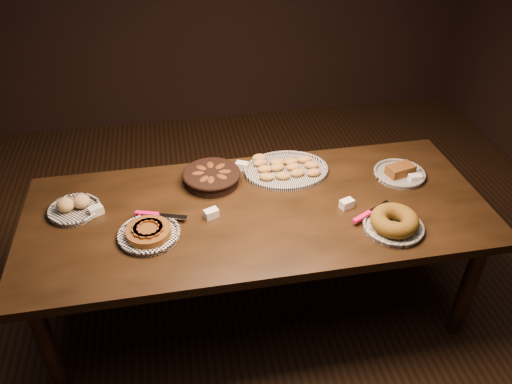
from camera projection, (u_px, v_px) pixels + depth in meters
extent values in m
plane|color=black|center=(258.00, 306.00, 3.03)|extent=(5.00, 5.00, 0.00)
cube|color=black|center=(258.00, 212.00, 2.60)|extent=(2.40, 1.00, 0.05)
cylinder|color=black|center=(49.00, 349.00, 2.36)|extent=(0.08, 0.08, 0.70)
cylinder|color=black|center=(468.00, 287.00, 2.68)|extent=(0.08, 0.08, 0.70)
cylinder|color=black|center=(68.00, 243.00, 2.97)|extent=(0.08, 0.08, 0.70)
cylinder|color=black|center=(408.00, 203.00, 3.28)|extent=(0.08, 0.08, 0.70)
torus|color=white|center=(149.00, 233.00, 2.40)|extent=(0.30, 0.30, 0.02)
cylinder|color=#4C300F|center=(149.00, 232.00, 2.39)|extent=(0.24, 0.24, 0.03)
cube|color=#5C310F|center=(160.00, 226.00, 2.39)|extent=(0.03, 0.08, 0.01)
cube|color=#5C310F|center=(158.00, 222.00, 2.42)|extent=(0.06, 0.07, 0.01)
cube|color=#5C310F|center=(153.00, 220.00, 2.43)|extent=(0.08, 0.05, 0.01)
cube|color=#5C310F|center=(146.00, 220.00, 2.43)|extent=(0.08, 0.03, 0.01)
cube|color=#5C310F|center=(140.00, 223.00, 2.41)|extent=(0.07, 0.06, 0.01)
cube|color=#5C310F|center=(136.00, 226.00, 2.39)|extent=(0.05, 0.08, 0.01)
cube|color=#5C310F|center=(135.00, 230.00, 2.37)|extent=(0.03, 0.08, 0.01)
cube|color=#5C310F|center=(138.00, 234.00, 2.34)|extent=(0.06, 0.07, 0.01)
cube|color=#5C310F|center=(143.00, 236.00, 2.33)|extent=(0.08, 0.05, 0.01)
cube|color=#5C310F|center=(150.00, 236.00, 2.33)|extent=(0.08, 0.03, 0.01)
cube|color=#5C310F|center=(156.00, 233.00, 2.35)|extent=(0.07, 0.06, 0.01)
cube|color=#5C310F|center=(160.00, 230.00, 2.37)|extent=(0.05, 0.08, 0.01)
cube|color=#FB0C5C|center=(147.00, 214.00, 2.50)|extent=(0.12, 0.06, 0.02)
cube|color=silver|center=(172.00, 216.00, 2.49)|extent=(0.15, 0.08, 0.00)
torus|color=black|center=(286.00, 169.00, 2.85)|extent=(0.39, 0.39, 0.02)
ellipsoid|color=#9C652D|center=(267.00, 177.00, 2.77)|extent=(0.10, 0.07, 0.04)
ellipsoid|color=#9C652D|center=(283.00, 176.00, 2.77)|extent=(0.09, 0.07, 0.04)
ellipsoid|color=#9C652D|center=(298.00, 173.00, 2.80)|extent=(0.09, 0.06, 0.04)
ellipsoid|color=#9C652D|center=(314.00, 172.00, 2.80)|extent=(0.09, 0.06, 0.04)
ellipsoid|color=#9C652D|center=(265.00, 169.00, 2.83)|extent=(0.09, 0.06, 0.04)
ellipsoid|color=#9C652D|center=(277.00, 167.00, 2.84)|extent=(0.09, 0.07, 0.04)
ellipsoid|color=#9C652D|center=(293.00, 167.00, 2.85)|extent=(0.09, 0.06, 0.04)
ellipsoid|color=#9C652D|center=(311.00, 165.00, 2.86)|extent=(0.09, 0.07, 0.04)
ellipsoid|color=#9C652D|center=(260.00, 163.00, 2.88)|extent=(0.09, 0.06, 0.04)
ellipsoid|color=#9C652D|center=(277.00, 162.00, 2.89)|extent=(0.09, 0.07, 0.04)
ellipsoid|color=#9C652D|center=(291.00, 161.00, 2.89)|extent=(0.09, 0.06, 0.04)
ellipsoid|color=#9C652D|center=(305.00, 159.00, 2.91)|extent=(0.09, 0.06, 0.04)
ellipsoid|color=#9C652D|center=(259.00, 158.00, 2.93)|extent=(0.09, 0.06, 0.04)
torus|color=black|center=(393.00, 226.00, 2.44)|extent=(0.30, 0.30, 0.02)
torus|color=brown|center=(395.00, 220.00, 2.43)|extent=(0.26, 0.26, 0.08)
cube|color=#FB0C5C|center=(362.00, 217.00, 2.48)|extent=(0.12, 0.08, 0.02)
cube|color=silver|center=(379.00, 207.00, 2.55)|extent=(0.15, 0.10, 0.00)
cylinder|color=black|center=(212.00, 178.00, 2.75)|extent=(0.37, 0.37, 0.07)
torus|color=black|center=(212.00, 174.00, 2.74)|extent=(0.32, 0.32, 0.03)
ellipsoid|color=#371B0B|center=(225.00, 174.00, 2.74)|extent=(0.10, 0.06, 0.04)
ellipsoid|color=#371B0B|center=(220.00, 168.00, 2.79)|extent=(0.11, 0.10, 0.04)
ellipsoid|color=#371B0B|center=(210.00, 167.00, 2.80)|extent=(0.05, 0.10, 0.04)
ellipsoid|color=#371B0B|center=(201.00, 170.00, 2.77)|extent=(0.10, 0.11, 0.04)
ellipsoid|color=#371B0B|center=(198.00, 175.00, 2.73)|extent=(0.10, 0.06, 0.04)
ellipsoid|color=#371B0B|center=(204.00, 181.00, 2.69)|extent=(0.10, 0.11, 0.04)
ellipsoid|color=#371B0B|center=(211.00, 182.00, 2.68)|extent=(0.07, 0.10, 0.04)
ellipsoid|color=#371B0B|center=(222.00, 179.00, 2.70)|extent=(0.10, 0.11, 0.04)
torus|color=white|center=(74.00, 209.00, 2.55)|extent=(0.26, 0.26, 0.02)
ellipsoid|color=tan|center=(66.00, 205.00, 2.53)|extent=(0.09, 0.09, 0.07)
ellipsoid|color=tan|center=(81.00, 201.00, 2.56)|extent=(0.09, 0.09, 0.07)
torus|color=black|center=(400.00, 173.00, 2.82)|extent=(0.29, 0.29, 0.02)
cube|color=#4C300F|center=(400.00, 170.00, 2.81)|extent=(0.17, 0.12, 0.05)
cube|color=white|center=(211.00, 214.00, 2.52)|extent=(0.08, 0.07, 0.04)
cube|color=white|center=(242.00, 166.00, 2.87)|extent=(0.08, 0.07, 0.04)
cube|color=white|center=(347.00, 204.00, 2.58)|extent=(0.08, 0.07, 0.04)
cube|color=white|center=(96.00, 211.00, 2.54)|extent=(0.08, 0.07, 0.04)
cube|color=white|center=(415.00, 178.00, 2.77)|extent=(0.07, 0.05, 0.04)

